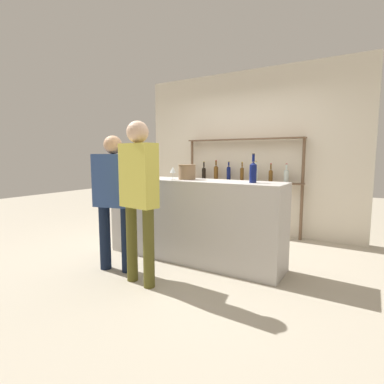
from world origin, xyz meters
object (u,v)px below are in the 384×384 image
(customer_left, at_px, (114,194))
(customer_center, at_px, (139,189))
(counter_bottle_2, at_px, (123,167))
(counter_bottle_0, at_px, (253,172))
(wine_glass, at_px, (173,170))
(counter_bottle_1, at_px, (131,168))
(ice_bucket, at_px, (187,172))

(customer_left, xyz_separation_m, customer_center, (0.49, -0.14, 0.09))
(counter_bottle_2, bearing_deg, customer_center, -38.84)
(counter_bottle_2, relative_size, customer_left, 0.23)
(counter_bottle_0, relative_size, customer_center, 0.19)
(wine_glass, xyz_separation_m, customer_center, (0.11, -0.76, -0.16))
(counter_bottle_0, height_order, counter_bottle_1, counter_bottle_1)
(counter_bottle_0, xyz_separation_m, wine_glass, (-0.99, -0.13, -0.00))
(counter_bottle_2, bearing_deg, counter_bottle_1, 27.77)
(ice_bucket, relative_size, customer_center, 0.14)
(counter_bottle_2, relative_size, customer_center, 0.21)
(counter_bottle_1, distance_m, wine_glass, 0.78)
(wine_glass, distance_m, customer_left, 0.77)
(customer_center, bearing_deg, counter_bottle_2, 59.35)
(counter_bottle_0, bearing_deg, counter_bottle_2, -176.64)
(counter_bottle_1, bearing_deg, ice_bucket, 5.94)
(wine_glass, relative_size, ice_bucket, 0.71)
(customer_center, bearing_deg, ice_bucket, 8.28)
(counter_bottle_1, xyz_separation_m, customer_left, (0.38, -0.69, -0.27))
(ice_bucket, height_order, customer_left, customer_left)
(wine_glass, bearing_deg, counter_bottle_0, 7.65)
(counter_bottle_0, distance_m, ice_bucket, 0.89)
(customer_left, distance_m, customer_center, 0.52)
(counter_bottle_1, xyz_separation_m, wine_glass, (0.77, -0.08, -0.01))
(counter_bottle_1, relative_size, counter_bottle_2, 0.95)
(ice_bucket, distance_m, customer_left, 0.96)
(counter_bottle_2, xyz_separation_m, wine_glass, (0.87, -0.02, -0.02))
(counter_bottle_0, xyz_separation_m, counter_bottle_2, (-1.86, -0.11, 0.01))
(counter_bottle_0, xyz_separation_m, counter_bottle_1, (-1.77, -0.06, 0.01))
(customer_center, bearing_deg, counter_bottle_0, -36.64)
(ice_bucket, bearing_deg, wine_glass, -121.93)
(counter_bottle_0, height_order, wine_glass, counter_bottle_0)
(wine_glass, distance_m, ice_bucket, 0.20)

